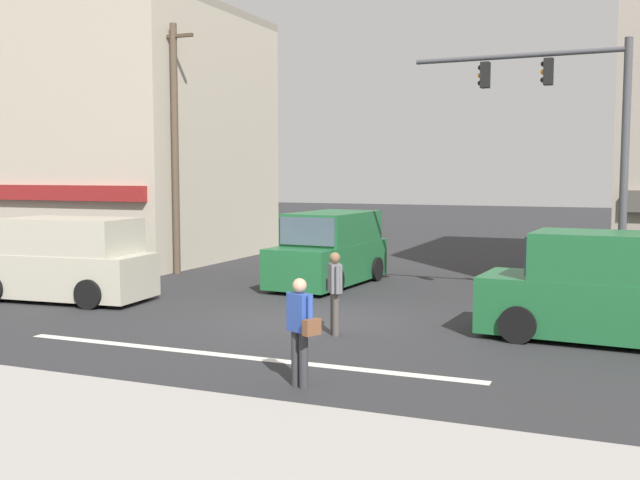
# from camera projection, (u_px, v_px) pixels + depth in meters

# --- Properties ---
(ground_plane) EXTENTS (120.00, 120.00, 0.00)m
(ground_plane) POSITION_uv_depth(u_px,v_px,m) (312.00, 321.00, 16.50)
(ground_plane) COLOR #2B2B2D
(lane_marking_stripe) EXTENTS (9.00, 0.24, 0.01)m
(lane_marking_stripe) POSITION_uv_depth(u_px,v_px,m) (235.00, 356.00, 13.28)
(lane_marking_stripe) COLOR silver
(lane_marking_stripe) RESTS_ON ground
(sidewalk_curb) EXTENTS (40.00, 5.00, 0.16)m
(sidewalk_curb) POSITION_uv_depth(u_px,v_px,m) (25.00, 447.00, 8.67)
(sidewalk_curb) COLOR #9E9993
(sidewalk_curb) RESTS_ON ground
(building_left_block) EXTENTS (11.29, 9.09, 9.33)m
(building_left_block) POSITION_uv_depth(u_px,v_px,m) (99.00, 137.00, 29.28)
(building_left_block) COLOR #B7AD99
(building_left_block) RESTS_ON ground
(utility_pole_near_left) EXTENTS (1.40, 0.22, 7.93)m
(utility_pole_near_left) POSITION_uv_depth(u_px,v_px,m) (175.00, 146.00, 23.79)
(utility_pole_near_left) COLOR brown
(utility_pole_near_left) RESTS_ON ground
(traffic_light_mast) EXTENTS (4.89, 0.33, 6.20)m
(traffic_light_mast) POSITION_uv_depth(u_px,v_px,m) (579.00, 132.00, 16.86)
(traffic_light_mast) COLOR #47474C
(traffic_light_mast) RESTS_ON ground
(van_waiting_far) EXTENTS (2.29, 4.72, 2.11)m
(van_waiting_far) POSITION_uv_depth(u_px,v_px,m) (330.00, 250.00, 21.71)
(van_waiting_far) COLOR #1E6033
(van_waiting_far) RESTS_ON ground
(van_crossing_rightbound) EXTENTS (4.71, 2.28, 2.11)m
(van_crossing_rightbound) POSITION_uv_depth(u_px,v_px,m) (609.00, 290.00, 14.37)
(van_crossing_rightbound) COLOR #1E6033
(van_crossing_rightbound) RESTS_ON ground
(van_parked_curbside) EXTENTS (4.73, 2.31, 2.11)m
(van_parked_curbside) POSITION_uv_depth(u_px,v_px,m) (65.00, 261.00, 19.07)
(van_parked_curbside) COLOR #B7B29E
(van_parked_curbside) RESTS_ON ground
(pedestrian_foreground_with_bag) EXTENTS (0.65, 0.50, 1.67)m
(pedestrian_foreground_with_bag) POSITION_uv_depth(u_px,v_px,m) (301.00, 325.00, 11.29)
(pedestrian_foreground_with_bag) COLOR #333338
(pedestrian_foreground_with_bag) RESTS_ON ground
(pedestrian_mid_crossing) EXTENTS (0.49, 0.66, 1.67)m
(pedestrian_mid_crossing) POSITION_uv_depth(u_px,v_px,m) (335.00, 288.00, 14.99)
(pedestrian_mid_crossing) COLOR #4C4742
(pedestrian_mid_crossing) RESTS_ON ground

